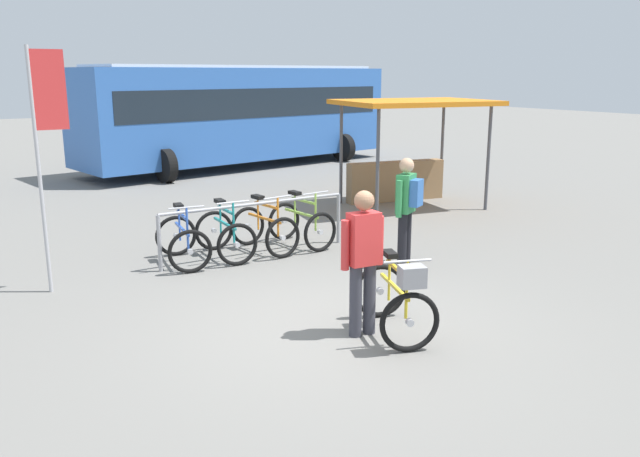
{
  "coord_description": "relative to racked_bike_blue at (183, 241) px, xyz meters",
  "views": [
    {
      "loc": [
        -3.84,
        -5.9,
        2.86
      ],
      "look_at": [
        0.23,
        0.64,
        1.0
      ],
      "focal_mm": 36.24,
      "sensor_mm": 36.0,
      "label": 1
    }
  ],
  "objects": [
    {
      "name": "bus_distant",
      "position": [
        5.3,
        9.27,
        1.37
      ],
      "size": [
        10.27,
        4.46,
        3.08
      ],
      "color": "#3366B7",
      "rests_on": "ground"
    },
    {
      "name": "featured_bicycle",
      "position": [
        1.02,
        -3.93,
        0.08
      ],
      "size": [
        0.98,
        1.26,
        0.97
      ],
      "color": "black",
      "rests_on": "ground"
    },
    {
      "name": "person_with_featured_bike",
      "position": [
        0.73,
        -3.68,
        0.54
      ],
      "size": [
        0.53,
        0.22,
        1.64
      ],
      "color": "#383842",
      "rests_on": "ground"
    },
    {
      "name": "racked_bike_lime",
      "position": [
        2.1,
        0.01,
        0.0
      ],
      "size": [
        0.78,
        1.15,
        0.97
      ],
      "color": "black",
      "rests_on": "ground"
    },
    {
      "name": "ground_plane",
      "position": [
        0.6,
        -3.28,
        -0.37
      ],
      "size": [
        80.0,
        80.0,
        0.0
      ],
      "primitive_type": "plane",
      "color": "slate"
    },
    {
      "name": "racked_bike_blue",
      "position": [
        0.0,
        0.0,
        0.0
      ],
      "size": [
        0.81,
        1.18,
        0.97
      ],
      "color": "black",
      "rests_on": "ground"
    },
    {
      "name": "pedestrian_with_backpack",
      "position": [
        2.87,
        -1.82,
        0.57
      ],
      "size": [
        0.47,
        0.44,
        1.64
      ],
      "color": "black",
      "rests_on": "ground"
    },
    {
      "name": "racked_bike_orange",
      "position": [
        1.4,
        0.0,
        0.0
      ],
      "size": [
        0.79,
        1.17,
        0.97
      ],
      "color": "black",
      "rests_on": "ground"
    },
    {
      "name": "bike_rack_rail",
      "position": [
        1.16,
        -0.18,
        0.3
      ],
      "size": [
        3.21,
        0.07,
        0.88
      ],
      "color": "#99999E",
      "rests_on": "ground"
    },
    {
      "name": "banner_flag",
      "position": [
        -1.83,
        -0.29,
        1.86
      ],
      "size": [
        0.45,
        0.05,
        3.2
      ],
      "color": "#B2B2B7",
      "rests_on": "ground"
    },
    {
      "name": "racked_bike_teal",
      "position": [
        0.7,
        0.0,
        0.0
      ],
      "size": [
        0.71,
        1.12,
        0.97
      ],
      "color": "black",
      "rests_on": "ground"
    },
    {
      "name": "market_stall",
      "position": [
        5.87,
        1.91,
        1.03
      ],
      "size": [
        3.46,
        2.81,
        2.3
      ],
      "color": "#4C4C51",
      "rests_on": "ground"
    }
  ]
}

